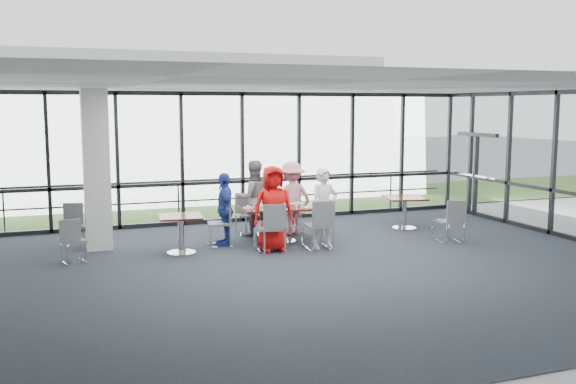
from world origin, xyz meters
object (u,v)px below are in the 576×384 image
object	(u,v)px
chair_spare_r	(449,221)
diner_far_left	(253,198)
chair_main_fl	(249,215)
diner_near_left	(273,208)
main_table	(283,213)
chair_main_nl	(270,228)
chair_main_end	(220,223)
chair_spare_lb	(77,226)
diner_far_right	(292,198)
chair_spare_la	(73,241)
diner_near_right	(324,208)
structural_column	(96,170)
chair_main_nr	(318,225)
side_table_left	(181,222)
chair_main_fr	(291,213)
side_table_right	(405,202)
diner_end	(225,209)

from	to	relation	value
chair_spare_r	diner_far_left	bearing A→B (deg)	165.69
chair_main_fl	diner_near_left	bearing A→B (deg)	106.73
main_table	chair_main_nl	bearing A→B (deg)	-120.90
chair_spare_r	chair_main_end	bearing A→B (deg)	179.98
main_table	chair_spare_lb	distance (m)	4.24
diner_far_right	chair_main_nl	world-z (taller)	diner_far_right
chair_spare_la	main_table	bearing A→B (deg)	-9.64
diner_near_left	diner_near_right	bearing A→B (deg)	-5.13
diner_far_right	chair_main_fl	world-z (taller)	diner_far_right
structural_column	chair_spare_r	size ratio (longest dim) A/B	3.61
diner_far_left	chair_main_fl	size ratio (longest dim) A/B	1.87
diner_far_left	chair_main_nl	size ratio (longest dim) A/B	1.76
chair_spare_lb	diner_near_left	bearing A→B (deg)	167.99
chair_main_nl	chair_spare_r	bearing A→B (deg)	3.55
chair_main_nr	chair_main_fl	size ratio (longest dim) A/B	1.09
side_table_left	diner_far_left	distance (m)	2.20
diner_near_right	chair_main_nr	bearing A→B (deg)	-161.72
chair_main_fl	side_table_left	bearing A→B (deg)	52.38
chair_main_fr	side_table_right	bearing A→B (deg)	160.42
chair_main_nl	chair_spare_lb	xyz separation A→B (m)	(-3.52, 1.86, -0.05)
diner_far_right	chair_main_end	bearing A→B (deg)	11.48
diner_near_left	diner_near_right	size ratio (longest dim) A/B	1.05
diner_far_left	chair_main_fl	xyz separation A→B (m)	(-0.07, 0.07, -0.39)
side_table_left	chair_main_nl	xyz separation A→B (m)	(1.65, -0.51, -0.15)
main_table	side_table_right	xyz separation A→B (m)	(3.16, 0.38, 0.02)
diner_near_right	diner_end	bearing A→B (deg)	144.93
side_table_left	chair_main_fl	bearing A→B (deg)	35.22
structural_column	side_table_left	xyz separation A→B (m)	(1.47, -1.01, -0.98)
side_table_right	structural_column	bearing A→B (deg)	177.65
diner_far_right	diner_far_left	bearing A→B (deg)	-17.38
side_table_left	chair_main_fr	world-z (taller)	chair_main_fr
diner_end	chair_main_end	size ratio (longest dim) A/B	1.59
diner_near_left	chair_main_end	distance (m)	1.23
side_table_right	chair_main_nr	world-z (taller)	chair_main_nr
chair_main_end	chair_main_fl	bearing A→B (deg)	142.75
side_table_left	structural_column	bearing A→B (deg)	145.50
structural_column	diner_end	world-z (taller)	structural_column
structural_column	main_table	xyz separation A→B (m)	(3.70, -0.66, -0.99)
chair_main_fl	chair_spare_r	distance (m)	4.31
diner_end	chair_main_fl	xyz separation A→B (m)	(0.77, 0.81, -0.31)
structural_column	chair_spare_la	bearing A→B (deg)	-116.14
diner_far_left	diner_end	world-z (taller)	diner_far_left
diner_near_left	chair_spare_la	size ratio (longest dim) A/B	2.08
chair_main_nr	chair_spare_r	distance (m)	2.88
chair_main_fr	chair_spare_r	size ratio (longest dim) A/B	1.04
main_table	diner_end	distance (m)	1.25
diner_far_left	chair_spare_la	size ratio (longest dim) A/B	2.05
diner_far_left	diner_end	bearing A→B (deg)	42.36
chair_main_end	chair_spare_r	xyz separation A→B (m)	(4.63, -1.29, -0.03)
diner_end	chair_main_nr	xyz separation A→B (m)	(1.64, -1.04, -0.26)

